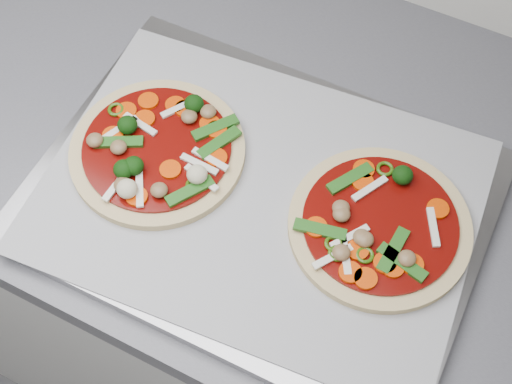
% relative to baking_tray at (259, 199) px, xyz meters
% --- Properties ---
extents(base_cabinet, '(3.60, 0.60, 0.86)m').
position_rel_baking_tray_xyz_m(base_cabinet, '(-0.49, 0.08, -0.48)').
color(base_cabinet, silver).
rests_on(base_cabinet, ground).
extents(baking_tray, '(0.51, 0.38, 0.02)m').
position_rel_baking_tray_xyz_m(baking_tray, '(0.00, 0.00, 0.00)').
color(baking_tray, gray).
rests_on(baking_tray, countertop).
extents(parchment, '(0.52, 0.39, 0.00)m').
position_rel_baking_tray_xyz_m(parchment, '(0.00, 0.00, 0.01)').
color(parchment, '#9B9BA0').
rests_on(parchment, baking_tray).
extents(pizza_left, '(0.25, 0.25, 0.04)m').
position_rel_baking_tray_xyz_m(pizza_left, '(-0.13, -0.01, 0.02)').
color(pizza_left, tan).
rests_on(pizza_left, parchment).
extents(pizza_right, '(0.27, 0.27, 0.03)m').
position_rel_baking_tray_xyz_m(pizza_right, '(0.14, 0.02, 0.02)').
color(pizza_right, tan).
rests_on(pizza_right, parchment).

